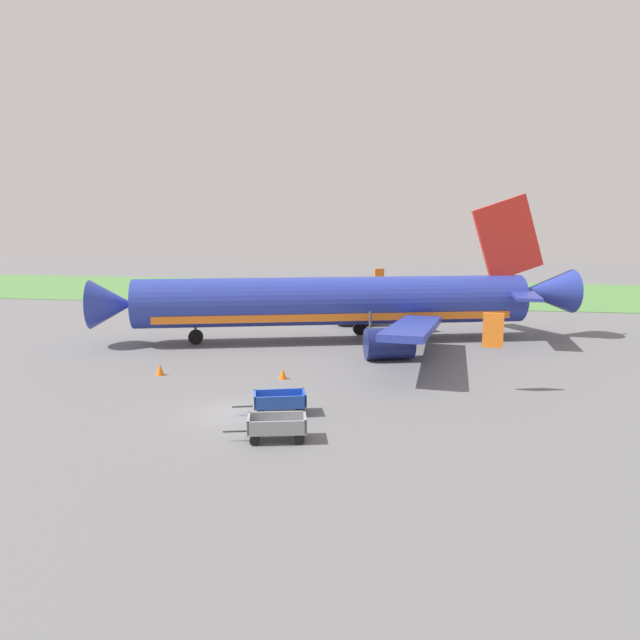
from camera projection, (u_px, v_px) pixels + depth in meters
The scene contains 7 objects.
ground_plane at pixel (236, 413), 29.57m from camera, with size 220.00×220.00×0.00m, color slate.
grass_strip at pixel (352, 291), 79.32m from camera, with size 220.00×28.00×0.06m, color #518442.
airplane at pixel (346, 302), 46.76m from camera, with size 37.05×30.05×11.34m.
baggage_cart_nearest at pixel (277, 427), 25.89m from camera, with size 3.62×1.94×1.07m.
baggage_cart_second_in_row at pixel (279, 402), 29.40m from camera, with size 3.61×2.05×1.07m.
traffic_cone_near_plane at pixel (283, 374), 35.90m from camera, with size 0.48×0.48×0.63m, color orange.
traffic_cone_mid_apron at pixel (160, 370), 36.78m from camera, with size 0.51×0.51×0.68m, color orange.
Camera 1 is at (8.69, -27.37, 9.38)m, focal length 34.01 mm.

